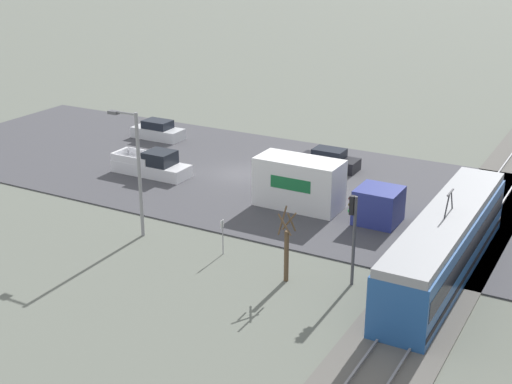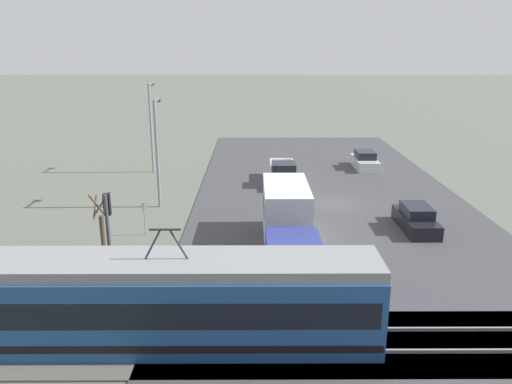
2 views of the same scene
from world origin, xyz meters
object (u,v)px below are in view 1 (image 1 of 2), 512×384
pickup_truck (152,165)px  street_lamp_near_crossing (136,165)px  light_rail_tram (445,245)px  traffic_light_pole (353,227)px  box_truck (318,188)px  sedan_car_0 (329,160)px  no_parking_sign (223,233)px  sedan_car_1 (158,131)px  street_tree (287,249)px

pickup_truck → street_lamp_near_crossing: 11.02m
light_rail_tram → street_lamp_near_crossing: bearing=-78.6°
traffic_light_pole → box_truck: bearing=-145.7°
pickup_truck → sedan_car_0: (-7.38, 10.46, -0.08)m
pickup_truck → street_lamp_near_crossing: bearing=32.7°
no_parking_sign → sedan_car_1: bearing=-134.9°
sedan_car_1 → no_parking_sign: size_ratio=2.19×
no_parking_sign → street_tree: bearing=76.1°
sedan_car_1 → street_lamp_near_crossing: street_lamp_near_crossing is taller
sedan_car_1 → pickup_truck: bearing=34.0°
traffic_light_pole → sedan_car_1: bearing=-124.3°
street_tree → street_lamp_near_crossing: size_ratio=0.53×
traffic_light_pole → street_tree: traffic_light_pole is taller
street_lamp_near_crossing → street_tree: bearing=84.4°
box_truck → street_tree: 9.59m
pickup_truck → street_tree: (9.77, 15.60, 1.00)m
street_tree → no_parking_sign: 4.56m
no_parking_sign → traffic_light_pole: bearing=91.1°
street_tree → no_parking_sign: size_ratio=1.94×
sedan_car_0 → traffic_light_pole: size_ratio=0.93×
no_parking_sign → light_rail_tram: bearing=106.4°
light_rail_tram → traffic_light_pole: 5.08m
no_parking_sign → street_lamp_near_crossing: bearing=-88.8°
traffic_light_pole → street_tree: bearing=-67.6°
light_rail_tram → traffic_light_pole: (3.13, -3.77, 1.36)m
box_truck → sedan_car_1: box_truck is taller
sedan_car_0 → sedan_car_1: bearing=-91.0°
light_rail_tram → street_tree: size_ratio=3.92×
box_truck → sedan_car_0: (-7.90, -2.64, -0.84)m
pickup_truck → sedan_car_0: pickup_truck is taller
sedan_car_0 → no_parking_sign: size_ratio=2.18×
box_truck → traffic_light_pole: 9.83m
sedan_car_0 → sedan_car_1: (-0.27, -15.63, 0.03)m
no_parking_sign → pickup_truck: bearing=-127.8°
sedan_car_0 → street_tree: size_ratio=1.13×
box_truck → no_parking_sign: (8.17, -1.89, -0.30)m
box_truck → traffic_light_pole: (8.03, 5.47, 1.54)m
sedan_car_1 → no_parking_sign: (16.34, 16.37, 0.52)m
box_truck → traffic_light_pole: traffic_light_pole is taller
light_rail_tram → street_tree: bearing=-57.1°
traffic_light_pole → street_lamp_near_crossing: size_ratio=0.64×
light_rail_tram → traffic_light_pole: bearing=-50.3°
sedan_car_0 → light_rail_tram: bearing=42.9°
box_truck → street_lamp_near_crossing: size_ratio=1.27×
light_rail_tram → traffic_light_pole: size_ratio=3.25×
light_rail_tram → sedan_car_1: (-13.07, -27.51, -0.99)m
light_rail_tram → box_truck: 10.46m
sedan_car_0 → box_truck: bearing=18.5°
light_rail_tram → street_lamp_near_crossing: (3.38, -16.70, 2.54)m
box_truck → sedan_car_0: size_ratio=2.11×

